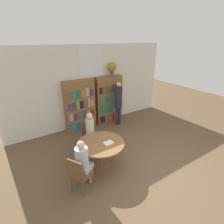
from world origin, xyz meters
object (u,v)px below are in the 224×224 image
Objects in this scene: chair_near_camera at (79,173)px; seated_reader_left at (91,131)px; librarian_standing at (118,100)px; bookshelf_right at (108,100)px; flower_vase at (112,67)px; chair_left_side at (89,134)px; bookshelf_left at (80,105)px; reading_table at (101,147)px; seated_reader_right at (83,161)px.

chair_near_camera is 1.53m from seated_reader_left.
librarian_standing is at bearing -142.67° from seated_reader_left.
bookshelf_right is at bearing 104.71° from librarian_standing.
flower_vase is 2.74m from chair_left_side.
bookshelf_right is at bearing 108.38° from chair_near_camera.
bookshelf_left reaches higher than chair_left_side.
librarian_standing is (0.13, -0.50, 0.11)m from bookshelf_right.
librarian_standing is (1.76, 1.77, 0.43)m from reading_table.
flower_vase reaches higher than bookshelf_right.
librarian_standing reaches higher than seated_reader_left.
flower_vase reaches higher than chair_near_camera.
chair_near_camera is 1.68m from chair_left_side.
bookshelf_left is 2.33m from reading_table.
reading_table is at bearing 90.00° from seated_reader_right.
seated_reader_right is (0.15, 0.09, 0.21)m from chair_near_camera.
bookshelf_right is 0.53m from librarian_standing.
librarian_standing is (1.68, 1.02, 0.34)m from seated_reader_left.
chair_near_camera is at bearing -90.00° from seated_reader_right.
bookshelf_left is at bearing -96.91° from chair_left_side.
librarian_standing is at bearing -75.29° from bookshelf_right.
librarian_standing is (-0.05, -0.51, -1.13)m from flower_vase.
flower_vase reaches higher than seated_reader_left.
bookshelf_left is 1.22m from bookshelf_right.
chair_left_side reaches higher than reading_table.
chair_near_camera is 0.27m from seated_reader_right.
reading_table is (-1.63, -2.28, -0.32)m from bookshelf_right.
bookshelf_right is at bearing -129.45° from seated_reader_left.
chair_near_camera is at bearing -114.00° from bookshelf_left.
bookshelf_right reaches higher than chair_near_camera.
bookshelf_left and bookshelf_right have the same top height.
chair_left_side is 0.72× the size of seated_reader_right.
librarian_standing reaches higher than chair_left_side.
bookshelf_right is 1.25m from flower_vase.
chair_left_side is at bearing 83.97° from reading_table.
seated_reader_right is at bearing 62.88° from seated_reader_left.
chair_left_side is at bearing -90.00° from seated_reader_left.
seated_reader_right reaches higher than reading_table.
flower_vase is at bearing 0.20° from bookshelf_left.
flower_vase is at bearing 84.76° from librarian_standing.
seated_reader_left is 1.01× the size of seated_reader_right.
bookshelf_left is at bearing 128.11° from seated_reader_right.
bookshelf_right reaches higher than chair_left_side.
librarian_standing reaches higher than reading_table.
seated_reader_right is (-2.29, -2.66, -0.23)m from bookshelf_right.
bookshelf_right is 1.52× the size of seated_reader_right.
seated_reader_left is 0.72× the size of librarian_standing.
flower_vase is 0.58× the size of chair_near_camera.
librarian_standing is (2.57, 2.25, 0.55)m from chair_near_camera.
seated_reader_left is (-1.72, -1.53, -1.47)m from flower_vase.
seated_reader_right is 3.26m from librarian_standing.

